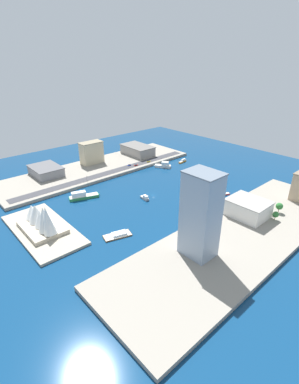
{
  "coord_description": "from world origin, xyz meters",
  "views": [
    {
      "loc": [
        -183.13,
        169.67,
        121.64
      ],
      "look_at": [
        4.34,
        1.55,
        2.31
      ],
      "focal_mm": 26.31,
      "sensor_mm": 36.0,
      "label": 1
    }
  ],
  "objects": [
    {
      "name": "yacht_sleek_gray",
      "position": [
        -1.04,
        12.48,
        1.73
      ],
      "size": [
        11.78,
        4.88,
        4.45
      ],
      "color": "#999EA3",
      "rests_on": "ground_plane"
    },
    {
      "name": "ferry_white_commuter",
      "position": [
        49.85,
        -62.23,
        2.68
      ],
      "size": [
        20.01,
        16.58,
        7.29
      ],
      "color": "silver",
      "rests_on": "ground_plane"
    },
    {
      "name": "quay_east",
      "position": [
        97.53,
        0.0,
        1.54
      ],
      "size": [
        70.0,
        240.0,
        3.08
      ],
      "primitive_type": "cube",
      "color": "gray",
      "rests_on": "ground_plane"
    },
    {
      "name": "taxi_yellow_cab",
      "position": [
        70.0,
        -55.7,
        4.03
      ],
      "size": [
        1.92,
        4.88,
        1.66
      ],
      "color": "black",
      "rests_on": "road_strip"
    },
    {
      "name": "traffic_light_waterfront",
      "position": [
        66.49,
        35.11,
        7.42
      ],
      "size": [
        0.36,
        0.36,
        6.5
      ],
      "color": "black",
      "rests_on": "quay_east"
    },
    {
      "name": "quay_west",
      "position": [
        -97.53,
        0.0,
        1.54
      ],
      "size": [
        70.0,
        240.0,
        3.08
      ],
      "primitive_type": "cube",
      "color": "gray",
      "rests_on": "ground_plane"
    },
    {
      "name": "ground_plane",
      "position": [
        0.0,
        0.0,
        0.0
      ],
      "size": [
        440.0,
        440.0,
        0.0
      ],
      "primitive_type": "plane",
      "color": "navy"
    },
    {
      "name": "road_strip",
      "position": [
        73.42,
        0.0,
        3.16
      ],
      "size": [
        11.43,
        228.0,
        0.15
      ],
      "primitive_type": "cube",
      "color": "#38383D",
      "rests_on": "quay_east"
    },
    {
      "name": "pickup_red",
      "position": [
        70.5,
        -35.41,
        3.97
      ],
      "size": [
        2.09,
        4.99,
        1.49
      ],
      "color": "black",
      "rests_on": "road_strip"
    },
    {
      "name": "park_tree_cluster",
      "position": [
        -100.14,
        -46.03,
        8.97
      ],
      "size": [
        13.33,
        19.26,
        9.05
      ],
      "color": "brown",
      "rests_on": "quay_west"
    },
    {
      "name": "tower_tall_glass",
      "position": [
        -89.95,
        42.84,
        32.34
      ],
      "size": [
        22.26,
        17.79,
        58.44
      ],
      "color": "#8C9EB2",
      "rests_on": "quay_west"
    },
    {
      "name": "ferry_yellow_fast",
      "position": [
        -4.41,
        -79.52,
        2.4
      ],
      "size": [
        8.29,
        21.5,
        6.67
      ],
      "color": "yellow",
      "rests_on": "ground_plane"
    },
    {
      "name": "tugboat_red",
      "position": [
        -45.72,
        -50.54,
        1.26
      ],
      "size": [
        7.93,
        14.85,
        3.55
      ],
      "color": "red",
      "rests_on": "ground_plane"
    },
    {
      "name": "warehouse_low_gray",
      "position": [
        114.93,
        58.98,
        8.08
      ],
      "size": [
        38.6,
        28.84,
        9.93
      ],
      "color": "gray",
      "rests_on": "quay_east"
    },
    {
      "name": "peninsula_point",
      "position": [
        10.73,
        107.73,
        1.0
      ],
      "size": [
        81.57,
        37.51,
        2.0
      ],
      "primitive_type": "cube",
      "color": "#A89E89",
      "rests_on": "ground_plane"
    },
    {
      "name": "barge_flat_brown",
      "position": [
        -34.26,
        68.28,
        1.02
      ],
      "size": [
        14.36,
        22.66,
        2.7
      ],
      "color": "brown",
      "rests_on": "ground_plane"
    },
    {
      "name": "hatchback_blue",
      "position": [
        75.89,
        -29.23,
        3.98
      ],
      "size": [
        2.02,
        4.35,
        1.53
      ],
      "color": "black",
      "rests_on": "road_strip"
    },
    {
      "name": "ferry_green_doubledeck",
      "position": [
        40.4,
        55.94,
        2.71
      ],
      "size": [
        16.12,
        29.84,
        7.4
      ],
      "color": "#2D8C4C",
      "rests_on": "ground_plane"
    },
    {
      "name": "carpark_squat_concrete",
      "position": [
        104.19,
        -66.01,
        9.32
      ],
      "size": [
        45.62,
        27.58,
        12.41
      ],
      "color": "gray",
      "rests_on": "quay_east"
    },
    {
      "name": "opera_landmark",
      "position": [
        10.73,
        107.73,
        10.9
      ],
      "size": [
        44.81,
        26.51,
        25.02
      ],
      "color": "#BCAD93",
      "rests_on": "peninsula_point"
    },
    {
      "name": "office_block_beige",
      "position": [
        114.86,
        -0.94,
        16.61
      ],
      "size": [
        14.69,
        28.16,
        26.99
      ],
      "color": "#C6B793",
      "rests_on": "quay_east"
    },
    {
      "name": "hotel_broad_white",
      "position": [
        -85.72,
        -26.92,
        10.28
      ],
      "size": [
        31.86,
        26.75,
        14.33
      ],
      "color": "silver",
      "rests_on": "quay_west"
    },
    {
      "name": "water_taxi_orange",
      "position": [
        46.87,
        -94.5,
        1.44
      ],
      "size": [
        5.48,
        14.84,
        3.89
      ],
      "color": "orange",
      "rests_on": "ground_plane"
    }
  ]
}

